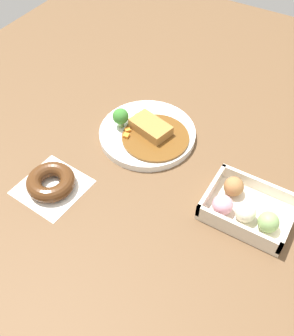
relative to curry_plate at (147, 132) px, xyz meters
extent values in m
plane|color=brown|center=(0.12, -0.03, -0.02)|extent=(1.60, 1.60, 0.00)
cylinder|color=white|center=(0.00, 0.00, -0.01)|extent=(0.24, 0.24, 0.02)
cylinder|color=brown|center=(0.03, -0.01, 0.01)|extent=(0.16, 0.16, 0.01)
cube|color=#A87538|center=(0.01, 0.00, 0.02)|extent=(0.11, 0.08, 0.02)
cylinder|color=white|center=(-0.04, 0.02, 0.01)|extent=(0.07, 0.07, 0.00)
ellipsoid|color=yellow|center=(-0.04, 0.02, 0.02)|extent=(0.03, 0.03, 0.02)
cylinder|color=#8CB766|center=(-0.06, -0.02, 0.01)|extent=(0.01, 0.01, 0.02)
sphere|color=#387A2D|center=(-0.06, -0.02, 0.03)|extent=(0.04, 0.04, 0.04)
cube|color=orange|center=(-0.03, -0.05, 0.01)|extent=(0.02, 0.02, 0.01)
cube|color=orange|center=(-0.04, -0.03, 0.01)|extent=(0.02, 0.02, 0.01)
cube|color=beige|center=(0.29, -0.09, -0.01)|extent=(0.18, 0.13, 0.01)
cube|color=beige|center=(0.21, -0.09, 0.01)|extent=(0.01, 0.13, 0.03)
cube|color=beige|center=(0.38, -0.09, 0.01)|extent=(0.01, 0.13, 0.03)
cube|color=beige|center=(0.29, -0.15, 0.01)|extent=(0.18, 0.01, 0.03)
cube|color=beige|center=(0.29, -0.03, 0.01)|extent=(0.18, 0.01, 0.03)
sphere|color=pink|center=(0.25, -0.12, 0.02)|extent=(0.04, 0.04, 0.04)
sphere|color=#EFE5C6|center=(0.29, -0.11, 0.02)|extent=(0.04, 0.04, 0.04)
sphere|color=#84A860|center=(0.34, -0.11, 0.02)|extent=(0.04, 0.04, 0.04)
sphere|color=#9E6B3D|center=(0.25, -0.06, 0.02)|extent=(0.04, 0.04, 0.04)
cube|color=white|center=(-0.10, -0.24, -0.01)|extent=(0.15, 0.15, 0.00)
torus|color=#4C2B14|center=(-0.10, -0.24, 0.00)|extent=(0.11, 0.11, 0.03)
camera|label=1|loc=(0.35, -0.59, 0.66)|focal=41.64mm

